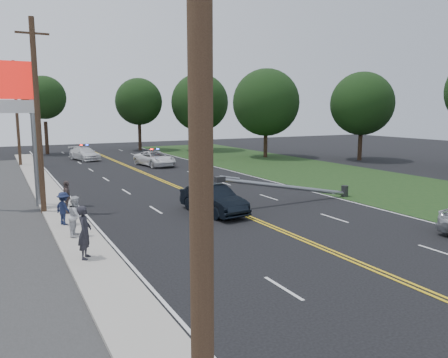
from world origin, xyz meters
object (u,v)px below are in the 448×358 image
bystander_b (76,216)px  crashed_sedan (213,200)px  utility_pole_near (201,142)px  emergency_a (155,159)px  bystander_d (67,197)px  pylon_sign (7,99)px  traffic_signal (201,121)px  fallen_streetlight (295,187)px  bystander_c (64,208)px  emergency_b (85,154)px  utility_pole_far (17,113)px  utility_pole_mid (38,117)px  bystander_a (85,232)px

bystander_b → crashed_sedan: bearing=-56.3°
utility_pole_near → crashed_sedan: size_ratio=2.20×
emergency_a → bystander_d: bearing=-131.5°
utility_pole_near → pylon_sign: bearing=93.4°
traffic_signal → emergency_a: 7.06m
bystander_b → utility_pole_near: bearing=-160.1°
fallen_streetlight → bystander_c: fallen_streetlight is taller
emergency_b → bystander_c: bearing=-115.9°
crashed_sedan → bystander_d: size_ratio=2.67×
traffic_signal → utility_pole_far: bearing=167.1°
traffic_signal → bystander_d: bearing=-130.8°
emergency_a → utility_pole_near: bearing=-117.8°
traffic_signal → bystander_b: 29.05m
bystander_c → bystander_b: bearing=156.4°
crashed_sedan → bystander_c: (-7.38, 0.82, 0.14)m
traffic_signal → bystander_d: size_ratio=4.14×
fallen_streetlight → utility_pole_near: size_ratio=0.94×
traffic_signal → emergency_a: traffic_signal is taller
utility_pole_far → bystander_b: utility_pole_far is taller
utility_pole_mid → bystander_d: size_ratio=5.87×
bystander_d → emergency_a: bearing=-24.5°
fallen_streetlight → bystander_c: (-12.81, 0.62, -0.03)m
fallen_streetlight → emergency_a: fallen_streetlight is taller
bystander_a → bystander_b: bearing=19.3°
utility_pole_near → bystander_d: 19.38m
crashed_sedan → bystander_a: bystander_a is taller
emergency_b → bystander_c: size_ratio=3.13×
utility_pole_mid → bystander_b: utility_pole_mid is taller
pylon_sign → traffic_signal: (18.80, 16.00, -1.79)m
fallen_streetlight → utility_pole_near: utility_pole_near is taller
emergency_a → bystander_a: 27.19m
bystander_c → bystander_d: 2.34m
bystander_b → fallen_streetlight: bearing=-59.9°
utility_pole_mid → utility_pole_far: size_ratio=1.00×
utility_pole_far → pylon_sign: bearing=-93.7°
pylon_sign → utility_pole_far: 20.06m
fallen_streetlight → crashed_sedan: bearing=-177.9°
utility_pole_near → bystander_d: (1.04, 18.91, -4.11)m
pylon_sign → utility_pole_near: size_ratio=0.80×
fallen_streetlight → utility_pole_mid: 14.58m
crashed_sedan → bystander_a: size_ratio=2.34×
emergency_a → bystander_a: size_ratio=2.65×
pylon_sign → utility_pole_far: bearing=86.3°
utility_pole_near → bystander_d: utility_pole_near is taller
emergency_b → pylon_sign: bearing=-123.0°
fallen_streetlight → emergency_b: fallen_streetlight is taller
utility_pole_far → bystander_a: 30.95m
crashed_sedan → utility_pole_mid: bearing=145.1°
emergency_a → bystander_d: bystander_d is taller
fallen_streetlight → bystander_b: fallen_streetlight is taller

